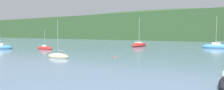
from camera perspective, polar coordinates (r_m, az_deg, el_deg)
wooded_hillside at (r=126.09m, az=15.57°, el=4.73°), size 352.00×45.13×29.68m
sailboat_far_0 at (r=58.32m, az=29.29°, el=-0.44°), size 6.83×2.75×9.35m
sailboat_mid_2 at (r=50.68m, az=-19.94°, el=-0.93°), size 4.90×1.60×5.32m
sailboat_mid_6 at (r=56.30m, az=-31.12°, el=-0.68°), size 4.95×5.62×7.33m
sailboat_far_8 at (r=58.97m, az=8.34°, el=0.01°), size 3.37×8.63×9.42m
sailboat_mid_9 at (r=32.82m, az=-16.22°, el=-3.37°), size 4.34×1.52×6.69m
mooring_buoy_near at (r=32.04m, az=1.01°, el=-3.85°), size 0.37×0.37×0.37m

